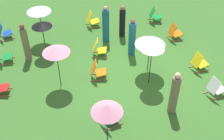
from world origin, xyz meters
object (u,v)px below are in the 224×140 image
Objects in this scene: umbrella_0 at (107,108)px; deckchair_0 at (3,55)px; deckchair_6 at (97,71)px; deckchair_11 at (175,32)px; deckchair_4 at (92,20)px; umbrella_1 at (42,24)px; umbrella_3 at (152,46)px; person_4 at (122,22)px; umbrella_4 at (39,9)px; deckchair_12 at (4,32)px; person_1 at (106,25)px; person_2 at (174,94)px; umbrella_2 at (150,42)px; deckchair_8 at (98,49)px; person_0 at (132,38)px; deckchair_5 at (216,88)px; deckchair_7 at (155,15)px; deckchair_1 at (109,117)px; deckchair_2 at (199,63)px; umbrella_5 at (56,50)px; person_3 at (26,43)px.

deckchair_0 is at bearing 33.03° from umbrella_0.
deckchair_11 is at bearing -57.04° from deckchair_6.
umbrella_1 is (-1.88, 2.55, 1.17)m from deckchair_4.
umbrella_3 is 1.17× the size of person_4.
deckchair_6 is 4.18m from umbrella_4.
person_1 is at bearing -122.12° from deckchair_12.
person_2 is (-2.52, -2.31, 0.50)m from deckchair_6.
deckchair_4 and deckchair_6 have the same top height.
umbrella_2 reaches higher than deckchair_4.
person_0 is (-0.26, -1.51, 0.50)m from deckchair_8.
deckchair_5 is 0.97× the size of deckchair_8.
deckchair_7 is (1.80, -7.81, 0.00)m from deckchair_0.
deckchair_7 and deckchair_8 have the same top height.
umbrella_4 reaches higher than deckchair_12.
deckchair_0 is 6.53m from umbrella_2.
deckchair_5 is (0.47, -4.38, 0.00)m from deckchair_1.
deckchair_2 is 4.37m from deckchair_7.
person_0 is (2.12, 0.12, -0.97)m from umbrella_3.
umbrella_0 is at bearing -147.56° from deckchair_0.
person_2 is (-6.37, 1.64, 0.50)m from deckchair_7.
umbrella_5 is (-3.48, -0.47, 0.03)m from umbrella_4.
person_3 is 4.75m from person_4.
umbrella_5 reaches higher than umbrella_2.
deckchair_2 is 0.99× the size of deckchair_5.
umbrella_0 is at bearing 114.53° from deckchair_2.
deckchair_7 is 3.32m from person_0.
umbrella_3 is at bearing -129.58° from deckchair_8.
person_1 is 1.13× the size of person_4.
deckchair_7 is 0.46× the size of person_2.
umbrella_1 is at bearing 48.69° from deckchair_6.
deckchair_2 is 4.68m from person_1.
deckchair_5 is at bearing -99.37° from deckchair_1.
deckchair_5 is 10.26m from deckchair_12.
umbrella_0 is 0.98× the size of umbrella_5.
person_3 is (4.55, 5.10, 0.00)m from person_2.
deckchair_5 is 5.59m from person_4.
deckchair_11 is at bearing -92.75° from umbrella_1.
deckchair_0 is 2.23m from umbrella_1.
deckchair_7 is 0.44× the size of umbrella_3.
deckchair_11 is at bearing -120.94° from deckchair_4.
person_3 reaches higher than umbrella_2.
deckchair_1 is at bearing -174.11° from deckchair_6.
deckchair_1 is 1.53m from umbrella_0.
deckchair_5 is 4.96m from umbrella_0.
deckchair_1 is (-4.65, -3.76, 0.00)m from deckchair_0.
deckchair_12 is 0.47× the size of person_3.
umbrella_5 is (-4.13, -2.36, 1.38)m from deckchair_12.
person_1 reaches higher than umbrella_5.
person_3 is at bearing 121.89° from deckchair_4.
umbrella_5 is at bearing 89.73° from umbrella_2.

